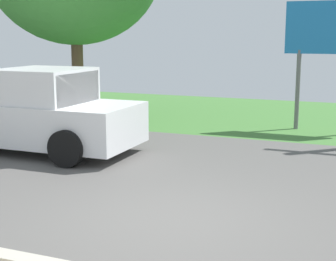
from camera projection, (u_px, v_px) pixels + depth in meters
ground_plane at (222, 172)px, 10.03m from camera, size 40.00×22.00×0.20m
pickup_truck at (28, 112)px, 11.57m from camera, size 5.20×2.28×1.88m
roadside_billboard at (335, 37)px, 13.49m from camera, size 2.60×0.12×3.50m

